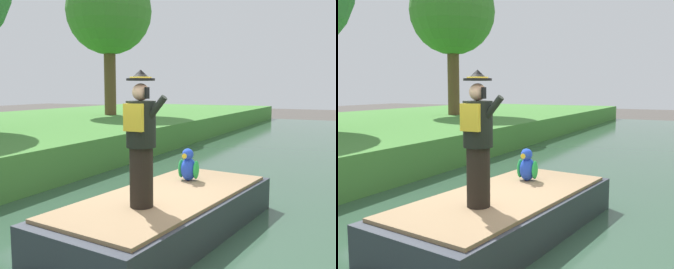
# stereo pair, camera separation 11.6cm
# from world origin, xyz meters

# --- Properties ---
(ground_plane) EXTENTS (80.00, 80.00, 0.00)m
(ground_plane) POSITION_xyz_m (0.00, 0.00, 0.00)
(ground_plane) COLOR #4C4742
(canal_water) EXTENTS (6.92, 48.00, 0.10)m
(canal_water) POSITION_xyz_m (0.00, 0.00, 0.05)
(canal_water) COLOR #33513D
(canal_water) RESTS_ON ground
(boat) EXTENTS (2.25, 4.37, 0.61)m
(boat) POSITION_xyz_m (0.00, 0.31, 0.40)
(boat) COLOR #333842
(boat) RESTS_ON canal_water
(person_pirate) EXTENTS (0.61, 0.42, 1.85)m
(person_pirate) POSITION_xyz_m (-0.02, -0.42, 1.64)
(person_pirate) COLOR black
(person_pirate) RESTS_ON boat
(parrot_plush) EXTENTS (0.36, 0.34, 0.57)m
(parrot_plush) POSITION_xyz_m (-0.06, 1.27, 0.95)
(parrot_plush) COLOR blue
(parrot_plush) RESTS_ON boat
(tree_tall) EXTENTS (4.06, 4.06, 6.96)m
(tree_tall) POSITION_xyz_m (-8.52, 11.06, 5.89)
(tree_tall) COLOR brown
(tree_tall) RESTS_ON grass_bank_near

